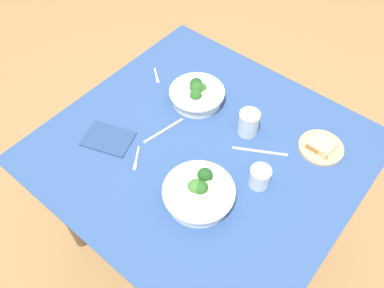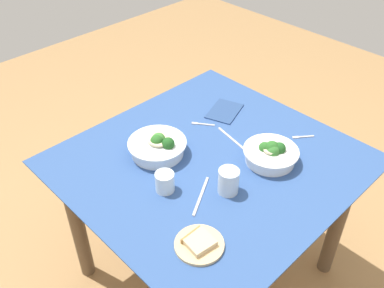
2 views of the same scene
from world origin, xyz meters
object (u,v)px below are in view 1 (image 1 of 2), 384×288
water_glass_center (249,123)px  napkin_folded_upper (108,139)px  table_knife_right (164,131)px  bread_side_plate (321,147)px  broccoli_bowl_near (199,193)px  fork_by_far_bowl (136,159)px  water_glass_side (260,176)px  fork_by_near_bowl (157,76)px  table_knife_left (260,151)px  broccoli_bowl_far (197,94)px

water_glass_center → napkin_folded_upper: (-0.40, -0.38, -0.05)m
table_knife_right → bread_side_plate: bearing=-47.6°
broccoli_bowl_near → table_knife_right: 0.34m
broccoli_bowl_near → fork_by_far_bowl: size_ratio=2.63×
broccoli_bowl_near → water_glass_side: broccoli_bowl_near is taller
water_glass_side → fork_by_near_bowl: 0.69m
bread_side_plate → water_glass_side: size_ratio=2.11×
water_glass_center → water_glass_side: bearing=-45.2°
broccoli_bowl_near → water_glass_side: 0.23m
fork_by_near_bowl → table_knife_left: bearing=32.3°
bread_side_plate → napkin_folded_upper: 0.82m
broccoli_bowl_far → fork_by_far_bowl: broccoli_bowl_far is taller
broccoli_bowl_near → bread_side_plate: bearing=64.7°
bread_side_plate → table_knife_right: 0.61m
fork_by_near_bowl → fork_by_far_bowl: bearing=-18.8°
table_knife_left → fork_by_far_bowl: bearing=-165.8°
broccoli_bowl_far → napkin_folded_upper: 0.41m
fork_by_far_bowl → table_knife_right: size_ratio=0.49×
fork_by_near_bowl → broccoli_bowl_near: bearing=3.7°
broccoli_bowl_near → fork_by_far_bowl: bearing=-176.3°
fork_by_far_bowl → table_knife_right: same height
fork_by_far_bowl → fork_by_near_bowl: same height
fork_by_far_bowl → water_glass_center: bearing=112.0°
bread_side_plate → broccoli_bowl_far: bearing=-168.7°
broccoli_bowl_far → table_knife_left: 0.36m
broccoli_bowl_near → napkin_folded_upper: size_ratio=1.34×
water_glass_side → table_knife_right: (-0.43, -0.04, -0.04)m
bread_side_plate → fork_by_near_bowl: (-0.76, -0.10, -0.01)m
table_knife_left → table_knife_right: bearing=174.2°
broccoli_bowl_far → table_knife_right: (0.00, -0.21, -0.04)m
bread_side_plate → table_knife_right: (-0.52, -0.32, -0.01)m
table_knife_left → table_knife_right: 0.39m
water_glass_center → table_knife_left: water_glass_center is taller
fork_by_near_bowl → water_glass_side: bearing=23.1°
water_glass_center → water_glass_side: 0.24m
water_glass_center → table_knife_left: bearing=-28.7°
broccoli_bowl_far → napkin_folded_upper: size_ratio=1.24×
fork_by_near_bowl → napkin_folded_upper: 0.40m
fork_by_near_bowl → table_knife_right: same height
fork_by_near_bowl → table_knife_left: same height
bread_side_plate → napkin_folded_upper: size_ratio=0.92×
broccoli_bowl_far → bread_side_plate: size_ratio=1.35×
broccoli_bowl_far → water_glass_center: water_glass_center is taller
bread_side_plate → fork_by_far_bowl: 0.70m
bread_side_plate → fork_by_near_bowl: 0.77m
water_glass_center → broccoli_bowl_far: bearing=179.2°
water_glass_center → table_knife_right: 0.33m
table_knife_left → table_knife_right: (-0.35, -0.16, 0.00)m
fork_by_far_bowl → fork_by_near_bowl: 0.46m
table_knife_right → broccoli_bowl_far: bearing=11.9°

